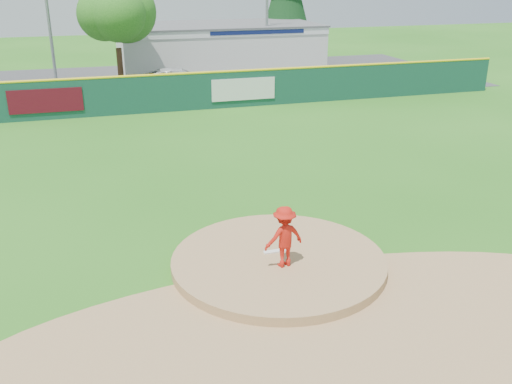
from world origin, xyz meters
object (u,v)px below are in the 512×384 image
object	(u,v)px
van	(179,79)
pool_building_grp	(218,46)
pitcher	(284,237)
deciduous_tree	(116,15)

from	to	relation	value
van	pool_building_grp	bearing A→B (deg)	-22.04
van	pool_building_grp	world-z (taller)	pool_building_grp
pitcher	van	world-z (taller)	pitcher
van	deciduous_tree	xyz separation A→B (m)	(-3.49, 1.29, 3.85)
van	pitcher	bearing A→B (deg)	-177.01
van	deciduous_tree	world-z (taller)	deciduous_tree
pitcher	deciduous_tree	size ratio (longest dim) A/B	0.21
pitcher	deciduous_tree	world-z (taller)	deciduous_tree
pool_building_grp	pitcher	bearing A→B (deg)	-100.51
deciduous_tree	pool_building_grp	bearing A→B (deg)	41.16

